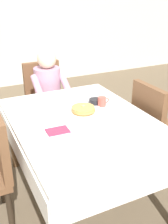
{
  "coord_description": "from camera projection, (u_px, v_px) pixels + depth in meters",
  "views": [
    {
      "loc": [
        -0.86,
        -1.79,
        1.71
      ],
      "look_at": [
        0.03,
        0.03,
        0.79
      ],
      "focal_mm": 43.29,
      "sensor_mm": 36.0,
      "label": 1
    }
  ],
  "objects": [
    {
      "name": "syrup_pitcher",
      "position": [
        54.0,
        111.0,
        2.28
      ],
      "size": [
        0.08,
        0.08,
        0.07
      ],
      "color": "silver",
      "rests_on": "dining_table_main"
    },
    {
      "name": "spoon_near_edge",
      "position": [
        96.0,
        129.0,
        2.05
      ],
      "size": [
        0.15,
        0.05,
        0.0
      ],
      "primitive_type": "cube",
      "rotation": [
        0.0,
        0.0,
        -0.24
      ],
      "color": "silver",
      "rests_on": "dining_table_main"
    },
    {
      "name": "diner_person",
      "position": [
        49.0,
        89.0,
        3.09
      ],
      "size": [
        0.4,
        0.43,
        1.12
      ],
      "rotation": [
        0.0,
        0.0,
        3.14
      ],
      "color": "#B2849E",
      "rests_on": "ground"
    },
    {
      "name": "napkin_folded",
      "position": [
        58.0,
        131.0,
        2.03
      ],
      "size": [
        0.18,
        0.13,
        0.01
      ],
      "primitive_type": "cube",
      "rotation": [
        0.0,
        0.0,
        -0.04
      ],
      "color": "#8C2D4C",
      "rests_on": "dining_table_main"
    },
    {
      "name": "chair_right_side",
      "position": [
        155.0,
        124.0,
        2.6
      ],
      "size": [
        0.45,
        0.44,
        0.93
      ],
      "rotation": [
        0.0,
        0.0,
        -1.57
      ],
      "color": "brown",
      "rests_on": "ground"
    },
    {
      "name": "fork_left_of_plate",
      "position": [
        64.0,
        119.0,
        2.22
      ],
      "size": [
        0.03,
        0.18,
        0.0
      ],
      "primitive_type": "cube",
      "rotation": [
        0.0,
        0.0,
        1.46
      ],
      "color": "silver",
      "rests_on": "dining_table_main"
    },
    {
      "name": "breakfast_stack",
      "position": [
        83.0,
        109.0,
        2.3
      ],
      "size": [
        0.2,
        0.2,
        0.06
      ],
      "color": "tan",
      "rests_on": "plate_breakfast"
    },
    {
      "name": "ground_plane",
      "position": [
        83.0,
        191.0,
        2.52
      ],
      "size": [
        14.0,
        14.0,
        0.0
      ],
      "primitive_type": "plane",
      "color": "brown"
    },
    {
      "name": "knife_right_of_plate",
      "position": [
        104.0,
        110.0,
        2.37
      ],
      "size": [
        0.01,
        0.2,
        0.0
      ],
      "primitive_type": "cube",
      "rotation": [
        0.0,
        0.0,
        1.58
      ],
      "color": "silver",
      "rests_on": "dining_table_main"
    },
    {
      "name": "cup_coffee",
      "position": [
        102.0,
        101.0,
        2.46
      ],
      "size": [
        0.11,
        0.08,
        0.08
      ],
      "color": "#B24C42",
      "rests_on": "dining_table_main"
    },
    {
      "name": "chair_diner",
      "position": [
        45.0,
        96.0,
        3.28
      ],
      "size": [
        0.44,
        0.45,
        0.93
      ],
      "rotation": [
        0.0,
        0.0,
        3.14
      ],
      "color": "brown",
      "rests_on": "ground"
    },
    {
      "name": "bowl_butter",
      "position": [
        95.0,
        101.0,
        2.51
      ],
      "size": [
        0.11,
        0.11,
        0.04
      ],
      "primitive_type": "cylinder",
      "color": "black",
      "rests_on": "dining_table_main"
    },
    {
      "name": "plate_breakfast",
      "position": [
        83.0,
        113.0,
        2.31
      ],
      "size": [
        0.28,
        0.28,
        0.02
      ],
      "primitive_type": "cylinder",
      "color": "white",
      "rests_on": "dining_table_main"
    },
    {
      "name": "dining_table_main",
      "position": [
        83.0,
        129.0,
        2.25
      ],
      "size": [
        1.12,
        1.52,
        0.74
      ],
      "color": "white",
      "rests_on": "ground"
    }
  ]
}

